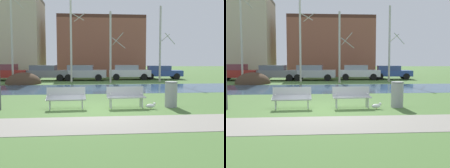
% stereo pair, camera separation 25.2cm
% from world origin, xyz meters
% --- Properties ---
extents(ground_plane, '(120.00, 120.00, 0.00)m').
position_xyz_m(ground_plane, '(0.00, 10.00, 0.00)').
color(ground_plane, '#476B33').
extents(paved_path_strip, '(60.00, 2.36, 0.01)m').
position_xyz_m(paved_path_strip, '(0.00, -2.40, 0.01)').
color(paved_path_strip, gray).
rests_on(paved_path_strip, ground).
extents(river_band, '(80.00, 6.12, 0.01)m').
position_xyz_m(river_band, '(0.00, 8.35, 0.00)').
color(river_band, '#33516B').
rests_on(river_band, ground).
extents(soil_mound, '(2.90, 3.10, 1.90)m').
position_xyz_m(soil_mound, '(-5.54, 12.83, 0.00)').
color(soil_mound, '#423021').
rests_on(soil_mound, ground).
extents(bench_left, '(1.62, 0.62, 0.87)m').
position_xyz_m(bench_left, '(-1.25, 0.58, 0.47)').
color(bench_left, '#B2B5B7').
rests_on(bench_left, ground).
extents(bench_right, '(1.62, 0.62, 0.87)m').
position_xyz_m(bench_right, '(1.24, 0.58, 0.47)').
color(bench_right, '#B2B5B7').
rests_on(bench_right, ground).
extents(trash_bin, '(0.54, 0.54, 1.08)m').
position_xyz_m(trash_bin, '(3.18, 0.52, 0.56)').
color(trash_bin, gray).
rests_on(trash_bin, ground).
extents(seagull, '(0.45, 0.17, 0.26)m').
position_xyz_m(seagull, '(2.22, 0.15, 0.13)').
color(seagull, white).
rests_on(seagull, ground).
extents(birch_far_left, '(1.31, 2.25, 9.23)m').
position_xyz_m(birch_far_left, '(-6.45, 13.25, 4.72)').
color(birch_far_left, '#BCB7A8').
rests_on(birch_far_left, ground).
extents(birch_left, '(1.39, 2.45, 8.36)m').
position_xyz_m(birch_left, '(-1.59, 14.29, 4.26)').
color(birch_left, beige).
rests_on(birch_left, ground).
extents(birch_center_left, '(1.37, 2.35, 6.11)m').
position_xyz_m(birch_center_left, '(1.84, 13.04, 3.09)').
color(birch_center_left, '#BCB7A8').
rests_on(birch_center_left, ground).
extents(birch_center, '(1.45, 2.21, 6.80)m').
position_xyz_m(birch_center, '(6.42, 13.81, 3.43)').
color(birch_center, '#BCB7A8').
rests_on(birch_center, ground).
extents(parked_van_nearest_red, '(4.16, 2.34, 1.57)m').
position_xyz_m(parked_van_nearest_red, '(-7.89, 16.48, 0.82)').
color(parked_van_nearest_red, maroon).
rests_on(parked_van_nearest_red, ground).
extents(parked_sedan_second_grey, '(4.37, 2.26, 1.47)m').
position_xyz_m(parked_sedan_second_grey, '(-4.12, 16.34, 0.78)').
color(parked_sedan_second_grey, slate).
rests_on(parked_sedan_second_grey, ground).
extents(parked_hatch_third_silver, '(4.46, 2.41, 1.49)m').
position_xyz_m(parked_hatch_third_silver, '(-0.55, 16.12, 0.79)').
color(parked_hatch_third_silver, '#B2B5BC').
rests_on(parked_hatch_third_silver, ground).
extents(parked_wagon_fourth_white, '(4.26, 2.29, 1.46)m').
position_xyz_m(parked_wagon_fourth_white, '(3.99, 16.61, 0.78)').
color(parked_wagon_fourth_white, silver).
rests_on(parked_wagon_fourth_white, ground).
extents(parked_suv_fifth_blue, '(4.15, 2.30, 1.38)m').
position_xyz_m(parked_suv_fifth_blue, '(7.48, 17.14, 0.74)').
color(parked_suv_fifth_blue, '#2D4793').
rests_on(parked_suv_fifth_blue, ground).
extents(building_brick_low, '(10.24, 7.02, 7.16)m').
position_xyz_m(building_brick_low, '(1.61, 24.54, 3.58)').
color(building_brick_low, brown).
rests_on(building_brick_low, ground).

